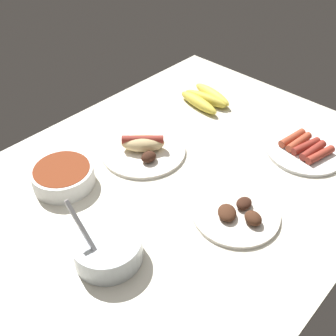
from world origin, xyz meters
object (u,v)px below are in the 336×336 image
at_px(bowl_coleslaw, 107,247).
at_px(plate_hotdog_assembled, 143,148).
at_px(plate_grilled_meat, 237,213).
at_px(plate_sausages, 305,149).
at_px(banana_bunch, 206,98).
at_px(bowl_chili, 63,175).

relative_size(bowl_coleslaw, plate_hotdog_assembled, 0.65).
bearing_deg(plate_hotdog_assembled, plate_grilled_meat, 87.30).
height_order(plate_sausages, banana_bunch, banana_bunch).
xyz_separation_m(bowl_chili, plate_hotdog_assembled, (-0.23, 0.06, -0.01)).
xyz_separation_m(plate_sausages, banana_bunch, (-0.01, -0.37, 0.01)).
height_order(bowl_chili, plate_hotdog_assembled, plate_hotdog_assembled).
bearing_deg(plate_grilled_meat, plate_sausages, -179.72).
relative_size(bowl_coleslaw, plate_grilled_meat, 0.74).
height_order(plate_sausages, bowl_chili, bowl_chili).
bearing_deg(plate_sausages, bowl_chili, -35.57).
relative_size(bowl_coleslaw, plate_sausages, 0.71).
relative_size(banana_bunch, plate_hotdog_assembled, 0.71).
height_order(bowl_coleslaw, banana_bunch, bowl_coleslaw).
relative_size(bowl_coleslaw, bowl_chili, 0.98).
bearing_deg(plate_grilled_meat, banana_bunch, -132.48).
distance_m(plate_sausages, plate_hotdog_assembled, 0.46).
relative_size(bowl_coleslaw, banana_bunch, 0.91).
height_order(bowl_coleslaw, plate_hotdog_assembled, bowl_coleslaw).
height_order(plate_grilled_meat, bowl_chili, bowl_chili).
distance_m(plate_grilled_meat, plate_sausages, 0.33).
height_order(bowl_coleslaw, bowl_chili, bowl_coleslaw).
bearing_deg(banana_bunch, bowl_chili, -1.91).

